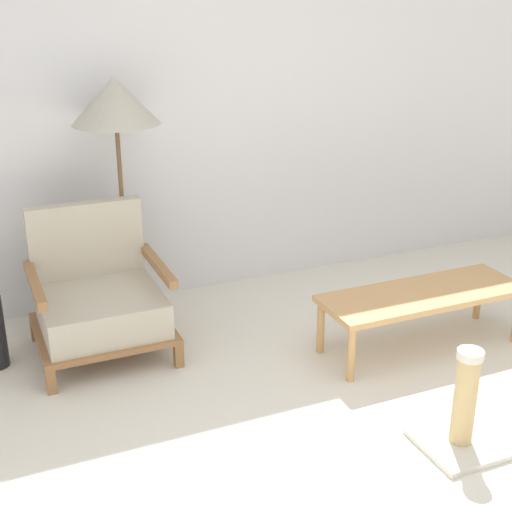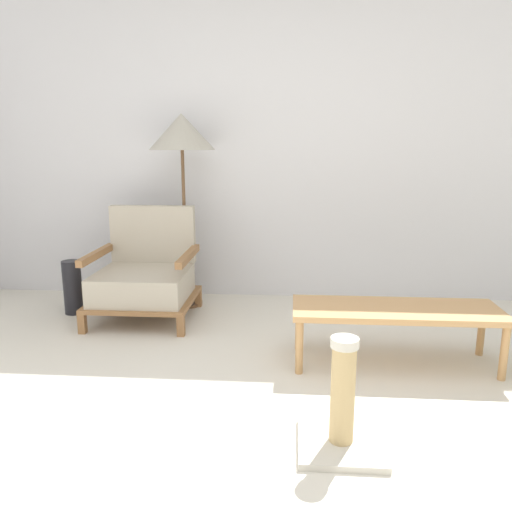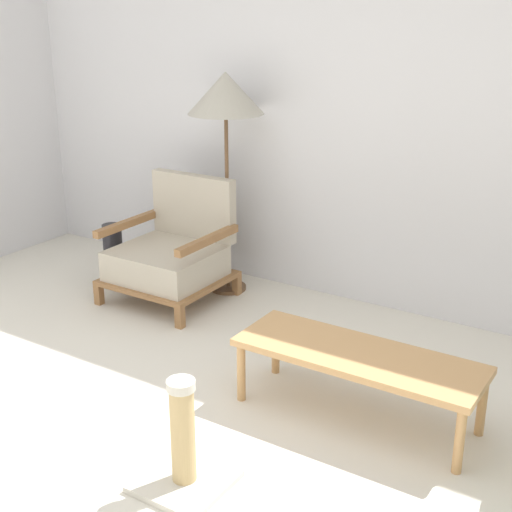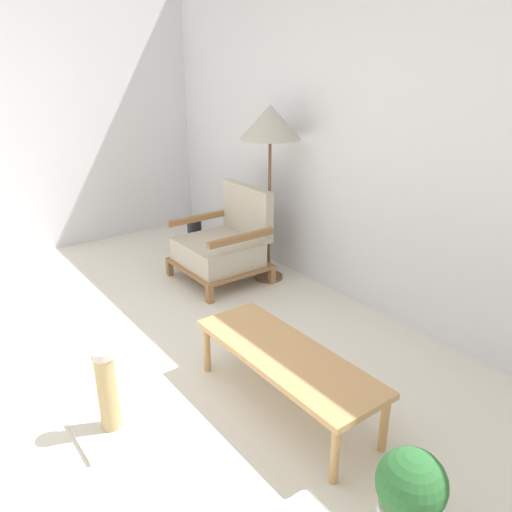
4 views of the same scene
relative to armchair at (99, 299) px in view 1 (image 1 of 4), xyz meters
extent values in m
plane|color=silver|center=(1.09, -1.83, -0.32)|extent=(14.00, 14.00, 0.00)
cube|color=silver|center=(1.09, 0.66, 1.03)|extent=(8.00, 0.06, 2.70)
cube|color=olive|center=(-0.35, -0.37, -0.25)|extent=(0.05, 0.05, 0.14)
cube|color=olive|center=(0.35, -0.37, -0.25)|extent=(0.05, 0.05, 0.14)
cube|color=olive|center=(-0.35, 0.27, -0.25)|extent=(0.05, 0.05, 0.14)
cube|color=olive|center=(0.35, 0.27, -0.25)|extent=(0.05, 0.05, 0.14)
cube|color=olive|center=(0.00, -0.05, -0.17)|extent=(0.74, 0.69, 0.03)
cube|color=#BCB29E|center=(0.00, -0.07, -0.05)|extent=(0.66, 0.59, 0.20)
cube|color=#BCB29E|center=(0.00, 0.26, 0.27)|extent=(0.66, 0.08, 0.45)
cube|color=olive|center=(-0.34, -0.05, 0.17)|extent=(0.05, 0.63, 0.05)
cube|color=olive|center=(0.34, -0.05, 0.17)|extent=(0.05, 0.63, 0.05)
cylinder|color=brown|center=(0.24, 0.32, -0.31)|extent=(0.25, 0.25, 0.03)
cylinder|color=brown|center=(0.24, 0.32, 0.31)|extent=(0.03, 0.03, 1.22)
cone|color=#B2AD9E|center=(0.24, 0.32, 1.06)|extent=(0.51, 0.51, 0.27)
cube|color=tan|center=(1.71, -0.71, 0.01)|extent=(1.21, 0.42, 0.04)
cylinder|color=tan|center=(1.15, -0.88, -0.16)|extent=(0.04, 0.04, 0.32)
cylinder|color=tan|center=(1.15, -0.53, -0.16)|extent=(0.04, 0.04, 0.32)
cylinder|color=tan|center=(2.27, -0.53, -0.16)|extent=(0.04, 0.04, 0.32)
cube|color=beige|center=(1.32, -1.58, -0.31)|extent=(0.37, 0.37, 0.03)
cylinder|color=tan|center=(1.32, -1.58, -0.08)|extent=(0.10, 0.10, 0.43)
cylinder|color=beige|center=(1.32, -1.58, 0.16)|extent=(0.12, 0.12, 0.04)
camera|label=1|loc=(-0.64, -3.74, 1.71)|focal=50.00mm
camera|label=2|loc=(1.10, -3.54, 0.96)|focal=35.00mm
camera|label=3|loc=(2.93, -3.55, 1.62)|focal=50.00mm
camera|label=4|loc=(3.49, -2.24, 1.53)|focal=35.00mm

